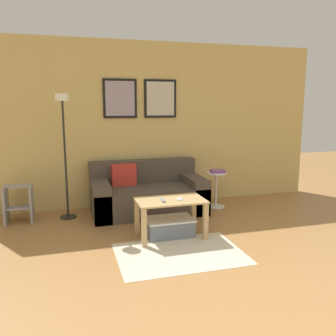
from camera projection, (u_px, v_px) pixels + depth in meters
name	position (u px, v px, depth m)	size (l,w,h in m)	color
ground_plane	(268.00, 335.00, 2.50)	(16.00, 16.00, 0.00)	#A87542
wall_back	(150.00, 124.00, 5.63)	(5.60, 0.09, 2.55)	#D6B76B
area_rug	(180.00, 253.00, 3.86)	(1.37, 0.95, 0.01)	beige
couch	(147.00, 194.00, 5.33)	(1.65, 0.87, 0.75)	#4C4238
coffee_table	(170.00, 208.00, 4.29)	(0.82, 0.49, 0.47)	tan
storage_bin	(170.00, 227.00, 4.38)	(0.59, 0.37, 0.22)	slate
floor_lamp	(64.00, 139.00, 4.73)	(0.23, 0.51, 1.73)	black
side_table	(216.00, 186.00, 5.55)	(0.32, 0.32, 0.56)	white
book_stack	(218.00, 171.00, 5.51)	(0.23, 0.17, 0.04)	#8C4C93
remote_control	(162.00, 200.00, 4.20)	(0.04, 0.15, 0.02)	#99999E
cell_phone	(180.00, 199.00, 4.28)	(0.07, 0.14, 0.01)	silver
step_stool	(19.00, 203.00, 4.89)	(0.36, 0.37, 0.50)	#99999E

